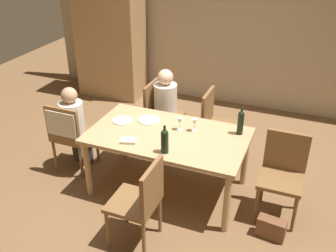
# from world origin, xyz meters

# --- Properties ---
(ground_plane) EXTENTS (10.00, 10.00, 0.00)m
(ground_plane) POSITION_xyz_m (0.00, 0.00, 0.00)
(ground_plane) COLOR brown
(rear_room_partition) EXTENTS (6.40, 0.12, 2.70)m
(rear_room_partition) POSITION_xyz_m (0.00, 2.70, 1.35)
(rear_room_partition) COLOR tan
(rear_room_partition) RESTS_ON ground_plane
(armoire_cabinet) EXTENTS (1.18, 0.62, 2.18)m
(armoire_cabinet) POSITION_xyz_m (-1.97, 2.25, 1.10)
(armoire_cabinet) COLOR #A87F51
(armoire_cabinet) RESTS_ON ground_plane
(dining_table) EXTENTS (1.74, 1.00, 0.74)m
(dining_table) POSITION_xyz_m (0.00, 0.00, 0.66)
(dining_table) COLOR tan
(dining_table) RESTS_ON ground_plane
(chair_left_end) EXTENTS (0.44, 0.46, 0.92)m
(chair_left_end) POSITION_xyz_m (-1.25, -0.12, 0.59)
(chair_left_end) COLOR brown
(chair_left_end) RESTS_ON ground_plane
(chair_far_left) EXTENTS (0.44, 0.44, 0.92)m
(chair_far_left) POSITION_xyz_m (-0.48, 0.88, 0.53)
(chair_far_left) COLOR brown
(chair_far_left) RESTS_ON ground_plane
(chair_far_right) EXTENTS (0.44, 0.44, 0.92)m
(chair_far_right) POSITION_xyz_m (0.30, 0.88, 0.53)
(chair_far_right) COLOR brown
(chair_far_right) RESTS_ON ground_plane
(chair_near) EXTENTS (0.44, 0.44, 0.92)m
(chair_near) POSITION_xyz_m (0.09, -0.88, 0.53)
(chair_near) COLOR brown
(chair_near) RESTS_ON ground_plane
(chair_right_end) EXTENTS (0.44, 0.44, 0.92)m
(chair_right_end) POSITION_xyz_m (1.25, 0.09, 0.53)
(chair_right_end) COLOR brown
(chair_right_end) RESTS_ON ground_plane
(person_woman_host) EXTENTS (0.29, 0.33, 1.09)m
(person_woman_host) POSITION_xyz_m (-1.25, 0.03, 0.64)
(person_woman_host) COLOR #33333D
(person_woman_host) RESTS_ON ground_plane
(person_man_bearded) EXTENTS (0.35, 0.31, 1.13)m
(person_man_bearded) POSITION_xyz_m (-0.36, 0.88, 0.65)
(person_man_bearded) COLOR #33333D
(person_man_bearded) RESTS_ON ground_plane
(wine_bottle_tall_green) EXTENTS (0.08, 0.08, 0.30)m
(wine_bottle_tall_green) POSITION_xyz_m (0.11, -0.36, 0.88)
(wine_bottle_tall_green) COLOR black
(wine_bottle_tall_green) RESTS_ON dining_table
(wine_bottle_dark_red) EXTENTS (0.07, 0.07, 0.32)m
(wine_bottle_dark_red) POSITION_xyz_m (0.73, 0.30, 0.89)
(wine_bottle_dark_red) COLOR black
(wine_bottle_dark_red) RESTS_ON dining_table
(wine_glass_near_left) EXTENTS (0.07, 0.07, 0.15)m
(wine_glass_near_left) POSITION_xyz_m (0.24, 0.18, 0.85)
(wine_glass_near_left) COLOR silver
(wine_glass_near_left) RESTS_ON dining_table
(wine_glass_centre) EXTENTS (0.07, 0.07, 0.15)m
(wine_glass_centre) POSITION_xyz_m (0.08, 0.14, 0.85)
(wine_glass_centre) COLOR silver
(wine_glass_centre) RESTS_ON dining_table
(dinner_plate_host) EXTENTS (0.26, 0.26, 0.01)m
(dinner_plate_host) POSITION_xyz_m (-0.32, 0.21, 0.75)
(dinner_plate_host) COLOR white
(dinner_plate_host) RESTS_ON dining_table
(dinner_plate_guest_left) EXTENTS (0.23, 0.23, 0.01)m
(dinner_plate_guest_left) POSITION_xyz_m (-0.61, 0.08, 0.75)
(dinner_plate_guest_left) COLOR silver
(dinner_plate_guest_left) RESTS_ON dining_table
(folded_napkin) EXTENTS (0.19, 0.16, 0.03)m
(folded_napkin) POSITION_xyz_m (-0.32, -0.31, 0.76)
(folded_napkin) COLOR beige
(folded_napkin) RESTS_ON dining_table
(handbag) EXTENTS (0.29, 0.15, 0.22)m
(handbag) POSITION_xyz_m (1.25, -0.35, 0.11)
(handbag) COLOR brown
(handbag) RESTS_ON ground_plane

